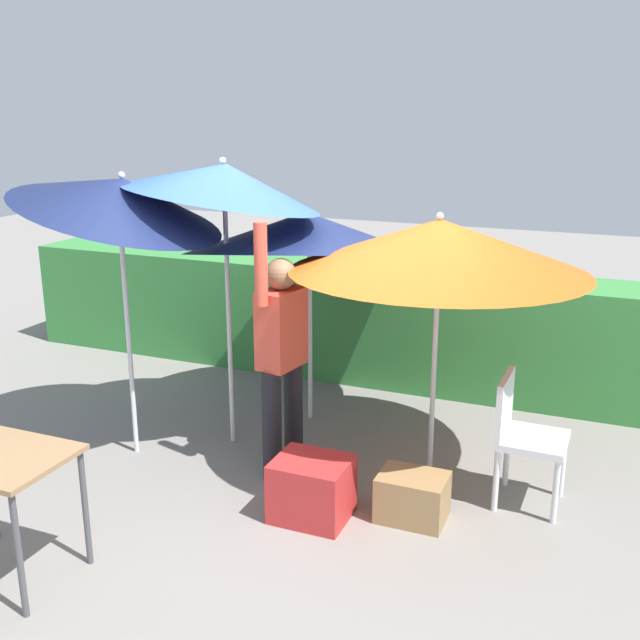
{
  "coord_description": "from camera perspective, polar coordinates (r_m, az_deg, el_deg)",
  "views": [
    {
      "loc": [
        2.01,
        -4.55,
        2.61
      ],
      "look_at": [
        0.0,
        0.3,
        1.1
      ],
      "focal_mm": 42.09,
      "sensor_mm": 36.0,
      "label": 1
    }
  ],
  "objects": [
    {
      "name": "umbrella_navy",
      "position": [
        5.61,
        -14.92,
        9.01
      ],
      "size": [
        1.56,
        1.53,
        2.32
      ],
      "color": "silver",
      "rests_on": "ground_plane"
    },
    {
      "name": "crate_cardboard",
      "position": [
        5.05,
        7.04,
        -13.21
      ],
      "size": [
        0.44,
        0.33,
        0.31
      ],
      "primitive_type": "cube",
      "color": "#9E7A4C",
      "rests_on": "ground_plane"
    },
    {
      "name": "person_vendor",
      "position": [
        5.32,
        -2.92,
        -2.34
      ],
      "size": [
        0.27,
        0.56,
        1.88
      ],
      "color": "black",
      "rests_on": "ground_plane"
    },
    {
      "name": "umbrella_rainbow",
      "position": [
        5.13,
        9.04,
        5.6
      ],
      "size": [
        2.05,
        2.05,
        1.92
      ],
      "color": "silver",
      "rests_on": "ground_plane"
    },
    {
      "name": "cooler_box",
      "position": [
        5.01,
        -0.63,
        -12.71
      ],
      "size": [
        0.48,
        0.41,
        0.41
      ],
      "primitive_type": "cube",
      "color": "red",
      "rests_on": "ground_plane"
    },
    {
      "name": "chair_plastic",
      "position": [
        5.23,
        15.12,
        -8.23
      ],
      "size": [
        0.45,
        0.45,
        0.89
      ],
      "color": "silver",
      "rests_on": "ground_plane"
    },
    {
      "name": "umbrella_yellow",
      "position": [
        5.64,
        -7.33,
        10.37
      ],
      "size": [
        1.53,
        1.5,
        2.37
      ],
      "color": "silver",
      "rests_on": "ground_plane"
    },
    {
      "name": "umbrella_orange",
      "position": [
        6.1,
        -1.1,
        6.58
      ],
      "size": [
        2.04,
        2.03,
        2.02
      ],
      "color": "silver",
      "rests_on": "ground_plane"
    },
    {
      "name": "ground_plane",
      "position": [
        5.62,
        -1.2,
        -11.64
      ],
      "size": [
        24.0,
        24.0,
        0.0
      ],
      "primitive_type": "plane",
      "color": "gray"
    },
    {
      "name": "hedge_row",
      "position": [
        7.3,
        5.6,
        -0.39
      ],
      "size": [
        8.0,
        0.7,
        1.11
      ],
      "primitive_type": "cube",
      "color": "#38843D",
      "rests_on": "ground_plane"
    }
  ]
}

